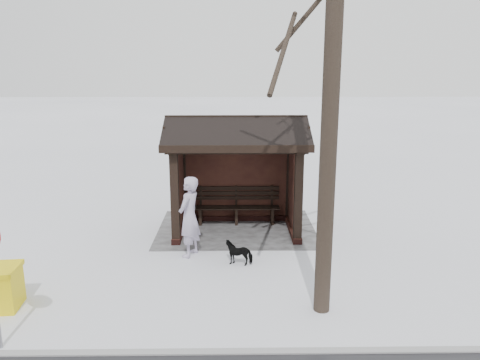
# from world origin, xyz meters

# --- Properties ---
(ground) EXTENTS (120.00, 120.00, 0.00)m
(ground) POSITION_xyz_m (0.00, 0.00, 0.00)
(ground) COLOR white
(ground) RESTS_ON ground
(kerb) EXTENTS (120.00, 0.15, 0.06)m
(kerb) POSITION_xyz_m (0.00, 5.50, 0.01)
(kerb) COLOR gray
(kerb) RESTS_ON ground
(trampled_patch) EXTENTS (4.20, 3.20, 0.02)m
(trampled_patch) POSITION_xyz_m (0.00, -0.20, 0.01)
(trampled_patch) COLOR gray
(trampled_patch) RESTS_ON ground
(bus_shelter) EXTENTS (3.60, 2.40, 3.09)m
(bus_shelter) POSITION_xyz_m (0.00, -0.16, 2.17)
(bus_shelter) COLOR #351613
(bus_shelter) RESTS_ON ground
(pedestrian) EXTENTS (0.68, 0.81, 1.88)m
(pedestrian) POSITION_xyz_m (1.09, 1.64, 0.94)
(pedestrian) COLOR #AB9FBB
(pedestrian) RESTS_ON ground
(dog) EXTENTS (0.67, 0.39, 0.53)m
(dog) POSITION_xyz_m (-0.04, 2.12, 0.26)
(dog) COLOR black
(dog) RESTS_ON ground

